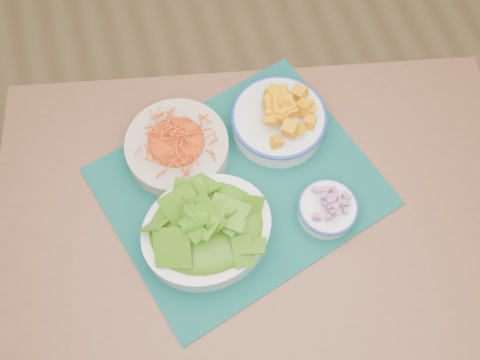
# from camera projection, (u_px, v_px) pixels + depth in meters

# --- Properties ---
(table) EXTENTS (1.20, 0.93, 0.75)m
(table) POSITION_uv_depth(u_px,v_px,m) (258.00, 235.00, 1.18)
(table) COLOR brown
(table) RESTS_ON ground
(placemat) EXTENTS (0.62, 0.56, 0.00)m
(placemat) POSITION_uv_depth(u_px,v_px,m) (240.00, 186.00, 1.11)
(placemat) COLOR #05322F
(placemat) RESTS_ON table
(carrot_bowl) EXTENTS (0.28, 0.28, 0.09)m
(carrot_bowl) POSITION_uv_depth(u_px,v_px,m) (177.00, 144.00, 1.10)
(carrot_bowl) COLOR #C9B495
(carrot_bowl) RESTS_ON placemat
(squash_bowl) EXTENTS (0.25, 0.25, 0.11)m
(squash_bowl) POSITION_uv_depth(u_px,v_px,m) (279.00, 116.00, 1.12)
(squash_bowl) COLOR silver
(squash_bowl) RESTS_ON placemat
(lettuce_bowl) EXTENTS (0.29, 0.26, 0.12)m
(lettuce_bowl) POSITION_uv_depth(u_px,v_px,m) (206.00, 227.00, 1.01)
(lettuce_bowl) COLOR white
(lettuce_bowl) RESTS_ON placemat
(onion_bowl) EXTENTS (0.14, 0.14, 0.06)m
(onion_bowl) POSITION_uv_depth(u_px,v_px,m) (328.00, 208.00, 1.05)
(onion_bowl) COLOR white
(onion_bowl) RESTS_ON placemat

